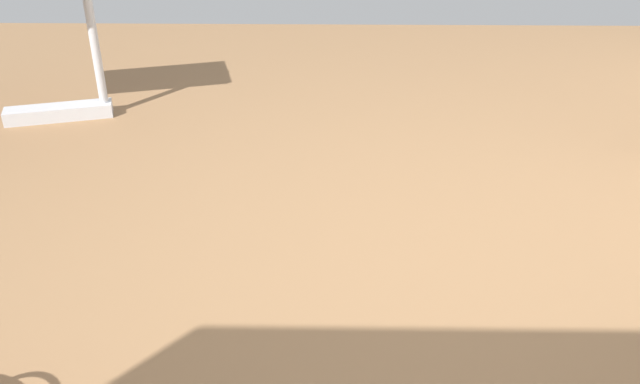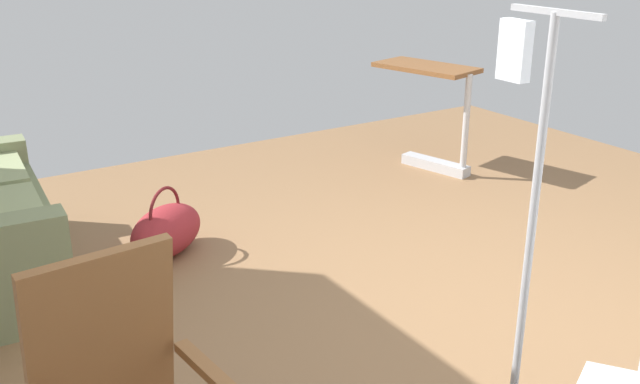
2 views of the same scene
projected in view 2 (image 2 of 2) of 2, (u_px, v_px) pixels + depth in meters
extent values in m
plane|color=olive|center=(444.00, 318.00, 3.66)|extent=(6.67, 6.67, 0.00)
cube|color=brown|center=(102.00, 344.00, 2.06)|extent=(0.16, 0.44, 0.60)
cube|color=brown|center=(212.00, 374.00, 2.06)|extent=(0.39, 0.08, 0.03)
cube|color=#B2B5BA|center=(435.00, 165.00, 5.86)|extent=(0.61, 0.26, 0.08)
cylinder|color=black|center=(462.00, 173.00, 5.70)|extent=(0.07, 0.07, 0.06)
cylinder|color=black|center=(410.00, 159.00, 6.03)|extent=(0.07, 0.07, 0.06)
cylinder|color=#B2B5BA|center=(466.00, 122.00, 5.55)|extent=(0.05, 0.05, 0.74)
cube|color=brown|center=(426.00, 67.00, 5.68)|extent=(0.87, 0.58, 0.04)
ellipsoid|color=maroon|center=(166.00, 231.00, 4.32)|extent=(0.58, 0.64, 0.30)
torus|color=maroon|center=(165.00, 211.00, 4.28)|extent=(0.18, 0.26, 0.30)
cylinder|color=#B2B5BA|center=(523.00, 309.00, 2.04)|extent=(0.02, 0.02, 1.65)
cube|color=#B2B5BA|center=(556.00, 12.00, 1.75)|extent=(0.28, 0.02, 0.02)
cube|color=white|center=(515.00, 50.00, 1.88)|extent=(0.09, 0.04, 0.16)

